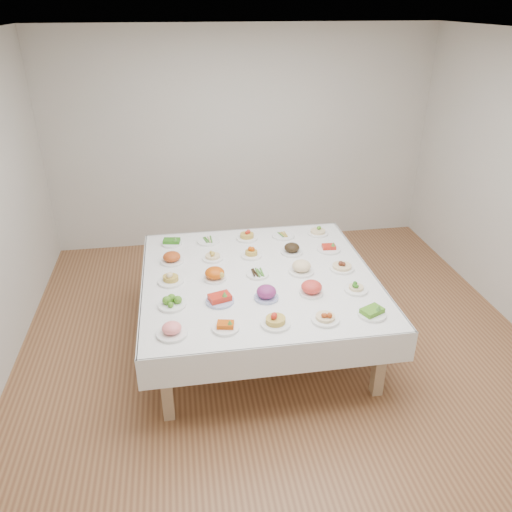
{
  "coord_description": "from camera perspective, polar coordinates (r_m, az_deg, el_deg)",
  "views": [
    {
      "loc": [
        -0.85,
        -3.89,
        3.04
      ],
      "look_at": [
        -0.18,
        0.24,
        0.88
      ],
      "focal_mm": 35.0,
      "sensor_mm": 36.0,
      "label": 1
    }
  ],
  "objects": [
    {
      "name": "dish_24",
      "position": [
        5.47,
        7.1,
        3.01
      ],
      "size": [
        0.22,
        0.22,
        0.12
      ],
      "color": "white",
      "rests_on": "display_table"
    },
    {
      "name": "dish_7",
      "position": [
        4.26,
        1.19,
        -4.26
      ],
      "size": [
        0.21,
        0.21,
        0.12
      ],
      "color": "#4C66B2",
      "rests_on": "display_table"
    },
    {
      "name": "dish_5",
      "position": [
        4.23,
        -9.59,
        -5.16
      ],
      "size": [
        0.23,
        0.23,
        0.1
      ],
      "color": "white",
      "rests_on": "display_table"
    },
    {
      "name": "dish_11",
      "position": [
        4.56,
        -4.75,
        -1.96
      ],
      "size": [
        0.22,
        0.22,
        0.14
      ],
      "color": "white",
      "rests_on": "display_table"
    },
    {
      "name": "dish_4",
      "position": [
        4.16,
        13.14,
        -6.05
      ],
      "size": [
        0.23,
        0.23,
        0.11
      ],
      "color": "white",
      "rests_on": "display_table"
    },
    {
      "name": "dish_14",
      "position": [
        4.78,
        9.82,
        -0.9
      ],
      "size": [
        0.23,
        0.23,
        0.13
      ],
      "color": "white",
      "rests_on": "display_table"
    },
    {
      "name": "room_envelope",
      "position": [
        4.16,
        3.07,
        10.42
      ],
      "size": [
        5.02,
        5.02,
        2.81
      ],
      "color": "#91633C",
      "rests_on": "ground"
    },
    {
      "name": "dish_6",
      "position": [
        4.23,
        -4.16,
        -4.73
      ],
      "size": [
        0.24,
        0.24,
        0.11
      ],
      "color": "#4C66B2",
      "rests_on": "display_table"
    },
    {
      "name": "dish_12",
      "position": [
        4.63,
        0.19,
        -2.01
      ],
      "size": [
        0.21,
        0.21,
        0.05
      ],
      "color": "white",
      "rests_on": "display_table"
    },
    {
      "name": "dish_20",
      "position": [
        5.28,
        -9.62,
        1.72
      ],
      "size": [
        0.21,
        0.21,
        0.1
      ],
      "color": "white",
      "rests_on": "display_table"
    },
    {
      "name": "dish_9",
      "position": [
        4.46,
        11.38,
        -3.45
      ],
      "size": [
        0.21,
        0.21,
        0.1
      ],
      "color": "white",
      "rests_on": "display_table"
    },
    {
      "name": "dish_10",
      "position": [
        4.56,
        -9.74,
        -2.4
      ],
      "size": [
        0.23,
        0.23,
        0.13
      ],
      "color": "white",
      "rests_on": "display_table"
    },
    {
      "name": "dish_0",
      "position": [
        3.88,
        -9.61,
        -8.09
      ],
      "size": [
        0.24,
        0.24,
        0.13
      ],
      "color": "white",
      "rests_on": "display_table"
    },
    {
      "name": "dish_19",
      "position": [
        5.13,
        8.32,
        1.07
      ],
      "size": [
        0.24,
        0.24,
        0.1
      ],
      "color": "white",
      "rests_on": "display_table"
    },
    {
      "name": "dish_13",
      "position": [
        4.68,
        5.22,
        -1.2
      ],
      "size": [
        0.24,
        0.24,
        0.14
      ],
      "color": "white",
      "rests_on": "display_table"
    },
    {
      "name": "dish_2",
      "position": [
        3.94,
        2.26,
        -7.1
      ],
      "size": [
        0.23,
        0.23,
        0.14
      ],
      "color": "white",
      "rests_on": "display_table"
    },
    {
      "name": "dish_17",
      "position": [
        4.95,
        -0.54,
        0.39
      ],
      "size": [
        0.2,
        0.2,
        0.11
      ],
      "color": "white",
      "rests_on": "display_table"
    },
    {
      "name": "dish_8",
      "position": [
        4.35,
        6.37,
        -3.62
      ],
      "size": [
        0.23,
        0.23,
        0.13
      ],
      "color": "white",
      "rests_on": "display_table"
    },
    {
      "name": "dish_23",
      "position": [
        5.39,
        3.12,
        2.39
      ],
      "size": [
        0.23,
        0.23,
        0.05
      ],
      "color": "white",
      "rests_on": "display_table"
    },
    {
      "name": "dish_21",
      "position": [
        5.29,
        -5.48,
        1.79
      ],
      "size": [
        0.23,
        0.23,
        0.05
      ],
      "color": "white",
      "rests_on": "display_table"
    },
    {
      "name": "dish_15",
      "position": [
        4.91,
        -9.61,
        -0.06
      ],
      "size": [
        0.22,
        0.22,
        0.13
      ],
      "color": "white",
      "rests_on": "display_table"
    },
    {
      "name": "dish_16",
      "position": [
        4.92,
        -4.97,
        0.06
      ],
      "size": [
        0.2,
        0.2,
        0.1
      ],
      "color": "white",
      "rests_on": "display_table"
    },
    {
      "name": "display_table",
      "position": [
        4.67,
        0.3,
        -2.99
      ],
      "size": [
        2.15,
        2.15,
        0.75
      ],
      "color": "white",
      "rests_on": "ground"
    },
    {
      "name": "dish_3",
      "position": [
        4.03,
        7.94,
        -6.75
      ],
      "size": [
        0.22,
        0.22,
        0.11
      ],
      "color": "white",
      "rests_on": "display_table"
    },
    {
      "name": "dish_18",
      "position": [
        5.03,
        4.12,
        0.82
      ],
      "size": [
        0.22,
        0.22,
        0.11
      ],
      "color": "white",
      "rests_on": "display_table"
    },
    {
      "name": "dish_22",
      "position": [
        5.32,
        -1.04,
        2.41
      ],
      "size": [
        0.22,
        0.22,
        0.12
      ],
      "color": "white",
      "rests_on": "display_table"
    },
    {
      "name": "dish_1",
      "position": [
        3.91,
        -3.51,
        -7.94
      ],
      "size": [
        0.21,
        0.21,
        0.09
      ],
      "color": "white",
      "rests_on": "display_table"
    }
  ]
}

